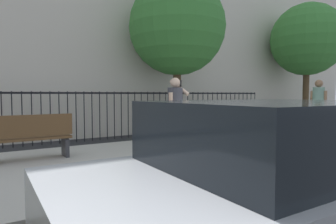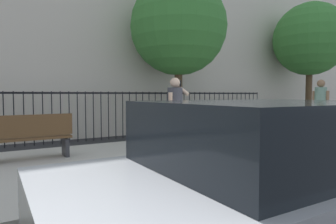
% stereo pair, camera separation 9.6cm
% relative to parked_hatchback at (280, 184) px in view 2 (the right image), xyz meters
% --- Properties ---
extents(ground_plane, '(60.00, 60.00, 0.00)m').
position_rel_parked_hatchback_xyz_m(ground_plane, '(2.41, 1.84, -0.70)').
color(ground_plane, '#28282B').
extents(sidewalk, '(28.00, 4.40, 0.15)m').
position_rel_parked_hatchback_xyz_m(sidewalk, '(2.41, 4.04, -0.63)').
color(sidewalk, '#B2ADA3').
rests_on(sidewalk, ground).
extents(building_facade, '(28.00, 4.00, 9.53)m').
position_rel_parked_hatchback_xyz_m(building_facade, '(2.41, 10.34, 4.07)').
color(building_facade, beige).
rests_on(building_facade, ground).
extents(iron_fence, '(12.03, 0.04, 1.60)m').
position_rel_parked_hatchback_xyz_m(iron_fence, '(2.41, 7.74, 0.32)').
color(iron_fence, black).
rests_on(iron_fence, ground).
extents(parked_hatchback, '(4.24, 1.93, 1.45)m').
position_rel_parked_hatchback_xyz_m(parked_hatchback, '(0.00, 0.00, 0.00)').
color(parked_hatchback, '#ADAFB5').
rests_on(parked_hatchback, ground).
extents(pedestrian_on_phone, '(0.72, 0.59, 1.73)m').
position_rel_parked_hatchback_xyz_m(pedestrian_on_phone, '(1.39, 3.90, 0.46)').
color(pedestrian_on_phone, beige).
rests_on(pedestrian_on_phone, sidewalk).
extents(pedestrian_walking, '(0.40, 0.48, 1.81)m').
position_rel_parked_hatchback_xyz_m(pedestrian_walking, '(6.57, 3.61, 0.49)').
color(pedestrian_walking, '#936B4C').
rests_on(pedestrian_walking, sidewalk).
extents(street_bench, '(1.60, 0.45, 0.95)m').
position_rel_parked_hatchback_xyz_m(street_bench, '(-1.45, 4.94, -0.05)').
color(street_bench, brown).
rests_on(street_bench, sidewalk).
extents(street_tree_near, '(3.31, 3.31, 5.48)m').
position_rel_parked_hatchback_xyz_m(street_tree_near, '(3.51, 6.91, 3.11)').
color(street_tree_near, '#4C3823').
rests_on(street_tree_near, ground).
extents(street_tree_mid, '(3.34, 3.34, 5.74)m').
position_rel_parked_hatchback_xyz_m(street_tree_mid, '(10.73, 6.70, 3.35)').
color(street_tree_mid, '#4C3823').
rests_on(street_tree_mid, ground).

